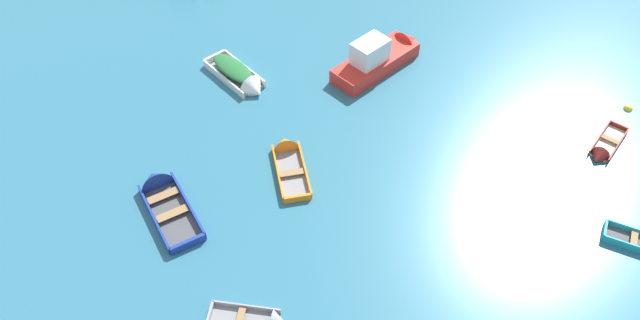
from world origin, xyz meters
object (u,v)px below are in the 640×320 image
Objects in this scene: rowboat_deep_blue_back_row_center at (161,191)px; rowboat_orange_near_left at (287,154)px; rowboat_white_back_row_left at (242,78)px; motor_launch_red_far_right at (381,56)px; mooring_buoy_midfield at (628,109)px; rowboat_maroon_cluster_outer at (602,151)px.

rowboat_deep_blue_back_row_center is 5.94m from rowboat_orange_near_left.
rowboat_white_back_row_left is 1.05× the size of rowboat_orange_near_left.
motor_launch_red_far_right is 12.81× the size of mooring_buoy_midfield.
rowboat_white_back_row_left is 19.80m from mooring_buoy_midfield.
rowboat_white_back_row_left reaches higher than rowboat_orange_near_left.
rowboat_maroon_cluster_outer is at bearing -20.64° from motor_launch_red_far_right.
mooring_buoy_midfield is at bearing 23.91° from rowboat_orange_near_left.
rowboat_white_back_row_left is at bearing -155.67° from motor_launch_red_far_right.
rowboat_maroon_cluster_outer is 11.98m from motor_launch_red_far_right.
rowboat_deep_blue_back_row_center is 13.74m from motor_launch_red_far_right.
rowboat_white_back_row_left is 7.53m from motor_launch_red_far_right.
motor_launch_red_far_right reaches higher than rowboat_orange_near_left.
motor_launch_red_far_right is at bearing 54.62° from rowboat_deep_blue_back_row_center.
rowboat_maroon_cluster_outer is at bearing 20.02° from rowboat_deep_blue_back_row_center.
motor_launch_red_far_right reaches higher than mooring_buoy_midfield.
rowboat_orange_near_left is at bearing -166.21° from rowboat_maroon_cluster_outer.
mooring_buoy_midfield is (20.74, 10.52, -0.19)m from rowboat_deep_blue_back_row_center.
motor_launch_red_far_right is (6.86, 3.10, 0.31)m from rowboat_white_back_row_left.
rowboat_maroon_cluster_outer is 6.95× the size of mooring_buoy_midfield.
rowboat_deep_blue_back_row_center is (-1.09, -8.09, -0.14)m from rowboat_white_back_row_left.
rowboat_orange_near_left is at bearing -156.09° from mooring_buoy_midfield.
rowboat_white_back_row_left is at bearing 128.86° from rowboat_orange_near_left.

